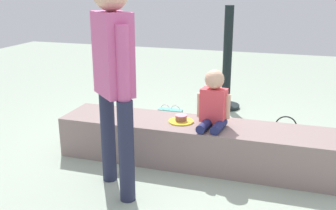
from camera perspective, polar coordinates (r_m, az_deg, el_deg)
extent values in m
plane|color=#97A793|center=(3.55, 3.68, -8.19)|extent=(12.00, 12.00, 0.00)
cube|color=gray|center=(3.48, 3.74, -5.48)|extent=(2.38, 0.50, 0.36)
cylinder|color=navy|center=(3.26, 5.39, -2.94)|extent=(0.11, 0.25, 0.08)
cylinder|color=navy|center=(3.25, 7.39, -3.06)|extent=(0.11, 0.25, 0.08)
cube|color=#E9454F|center=(3.32, 6.63, -0.04)|extent=(0.22, 0.16, 0.28)
sphere|color=#DBAD8C|center=(3.26, 6.76, 3.71)|extent=(0.16, 0.16, 0.16)
cylinder|color=#DBAD8C|center=(3.33, 4.65, 0.00)|extent=(0.05, 0.05, 0.21)
cylinder|color=#DBAD8C|center=(3.31, 8.61, -0.22)|extent=(0.05, 0.05, 0.21)
cylinder|color=#232742|center=(2.82, -6.06, -6.79)|extent=(0.11, 0.11, 0.76)
cylinder|color=#232742|center=(3.12, -8.68, -4.42)|extent=(0.11, 0.11, 0.76)
cube|color=#CF5995|center=(2.78, -7.98, 7.29)|extent=(0.37, 0.36, 0.58)
cylinder|color=#CF5995|center=(2.64, -6.56, 5.61)|extent=(0.09, 0.09, 0.55)
cylinder|color=#CF5995|center=(2.95, -9.17, 6.74)|extent=(0.09, 0.09, 0.55)
cylinder|color=yellow|center=(3.43, 1.88, -2.40)|extent=(0.22, 0.22, 0.01)
cylinder|color=#8F5947|center=(3.42, 1.89, -1.95)|extent=(0.10, 0.10, 0.05)
cylinder|color=pink|center=(3.41, 1.89, -1.53)|extent=(0.10, 0.10, 0.01)
cube|color=silver|center=(3.40, 2.82, -2.41)|extent=(0.11, 0.04, 0.00)
cube|color=#59C6B2|center=(3.97, 0.33, -2.82)|extent=(0.24, 0.08, 0.32)
torus|color=white|center=(3.93, -0.41, -0.55)|extent=(0.09, 0.01, 0.09)
torus|color=white|center=(3.90, 1.07, -0.69)|extent=(0.09, 0.01, 0.09)
cylinder|color=black|center=(5.07, 8.34, -0.15)|extent=(0.36, 0.36, 0.04)
cylinder|color=black|center=(4.92, 8.67, 6.94)|extent=(0.11, 0.11, 1.23)
cylinder|color=silver|center=(4.10, -3.18, -3.45)|extent=(0.07, 0.07, 0.15)
cone|color=silver|center=(4.07, -3.20, -2.31)|extent=(0.06, 0.06, 0.03)
cylinder|color=white|center=(4.06, -3.20, -2.03)|extent=(0.03, 0.03, 0.02)
cylinder|color=red|center=(4.43, 4.85, -2.13)|extent=(0.07, 0.07, 0.11)
cube|color=black|center=(3.87, 16.56, -4.70)|extent=(0.27, 0.11, 0.25)
torus|color=black|center=(3.82, 16.72, -2.97)|extent=(0.20, 0.01, 0.20)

